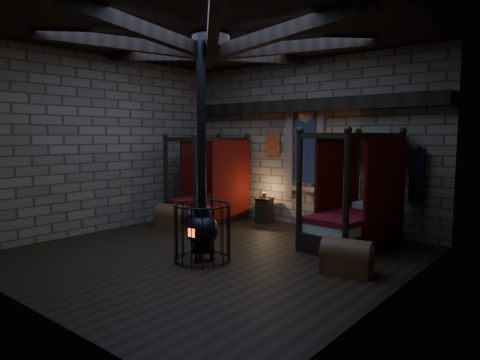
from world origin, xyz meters
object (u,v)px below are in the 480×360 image
Objects in this scene: bed_right at (354,218)px; trunk_left at (173,217)px; bed_left at (211,201)px; trunk_right at (347,258)px; stove at (202,227)px.

bed_right is 4.41m from trunk_left.
bed_left is 1.26m from trunk_left.
trunk_right is (0.70, -1.77, -0.32)m from bed_right.
bed_right is 2.58× the size of trunk_left.
trunk_right is (4.79, -1.74, -0.30)m from bed_left.
bed_left is 3.69m from stove.
bed_left is at bearing 72.16° from trunk_left.
trunk_left is (-4.21, -1.25, -0.31)m from bed_right.
trunk_right is at bearing 22.29° from stove.
bed_left is 2.46× the size of trunk_left.
trunk_right is (4.91, -0.52, -0.01)m from trunk_left.
bed_right is at bearing 57.94° from stove.
bed_left is 4.09m from bed_right.
trunk_right is at bearing -21.61° from bed_left.
bed_right reaches higher than trunk_left.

